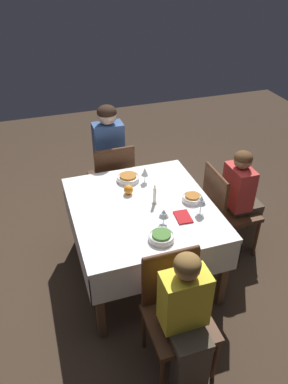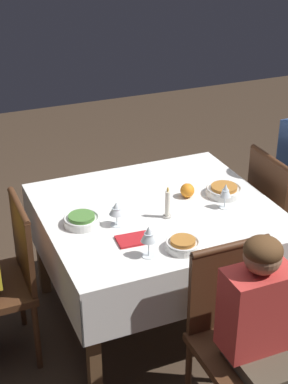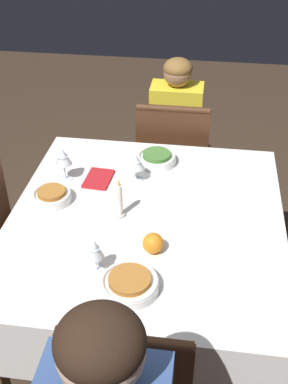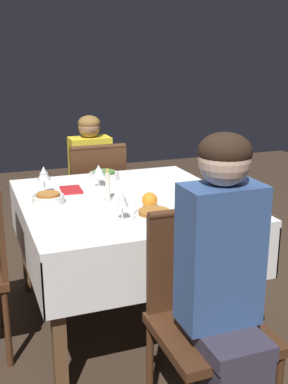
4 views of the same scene
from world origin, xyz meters
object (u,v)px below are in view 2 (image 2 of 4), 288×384
at_px(chair_west, 1,275).
at_px(wine_glass_east, 226,191).
at_px(napkin_red_folded, 133,240).
at_px(bowl_east, 224,190).
at_px(wine_glass_south, 149,235).
at_px(chair_south, 240,332).
at_px(dining_table, 157,222).
at_px(orange_fruit, 187,190).
at_px(person_child_red, 262,342).
at_px(bowl_west, 82,220).
at_px(wine_glass_west, 117,209).
at_px(bowl_south, 183,244).
at_px(candle_centerpiece, 167,205).
at_px(chair_east, 282,212).

xyz_separation_m(chair_west, wine_glass_east, (1.22, -0.18, 0.34)).
bearing_deg(wine_glass_east, napkin_red_folded, -168.15).
xyz_separation_m(bowl_east, wine_glass_south, (-0.65, -0.41, 0.09)).
relative_size(chair_south, bowl_east, 4.38).
bearing_deg(napkin_red_folded, dining_table, 46.36).
distance_m(chair_south, wine_glass_south, 0.61).
distance_m(chair_south, orange_fruit, 0.94).
relative_size(dining_table, person_child_red, 1.17).
distance_m(bowl_west, wine_glass_west, 0.20).
relative_size(bowl_south, orange_fruit, 2.10).
bearing_deg(bowl_west, wine_glass_south, -63.40).
bearing_deg(candle_centerpiece, wine_glass_east, -4.34).
relative_size(chair_east, wine_glass_south, 5.58).
xyz_separation_m(chair_west, bowl_south, (0.82, -0.47, 0.26)).
distance_m(dining_table, chair_west, 0.89).
bearing_deg(chair_south, dining_table, 93.22).
bearing_deg(candle_centerpiece, bowl_south, -101.31).
xyz_separation_m(chair_west, wine_glass_south, (0.64, -0.46, 0.35)).
bearing_deg(napkin_red_folded, chair_south, -62.46).
bearing_deg(chair_west, candle_centerpiece, 80.18).
height_order(chair_south, candle_centerpiece, candle_centerpiece).
distance_m(dining_table, orange_fruit, 0.25).
bearing_deg(bowl_south, dining_table, 82.47).
relative_size(person_child_red, bowl_west, 5.57).
distance_m(bowl_south, wine_glass_west, 0.41).
relative_size(wine_glass_east, orange_fruit, 1.79).
height_order(dining_table, bowl_south, bowl_south).
height_order(bowl_east, candle_centerpiece, candle_centerpiece).
distance_m(person_child_red, bowl_east, 1.07).
relative_size(chair_east, wine_glass_east, 6.28).
height_order(bowl_east, napkin_red_folded, bowl_east).
height_order(bowl_east, bowl_west, same).
height_order(bowl_west, orange_fruit, orange_fruit).
distance_m(chair_east, chair_west, 1.75).
distance_m(chair_south, bowl_south, 0.49).
bearing_deg(chair_south, bowl_east, 65.81).
xyz_separation_m(candle_centerpiece, orange_fruit, (0.20, 0.17, -0.03)).
bearing_deg(person_child_red, chair_south, 90.00).
relative_size(bowl_east, candle_centerpiece, 1.16).
relative_size(chair_south, wine_glass_east, 6.28).
height_order(bowl_west, napkin_red_folded, bowl_west).
height_order(chair_east, orange_fruit, chair_east).
distance_m(chair_east, wine_glass_east, 0.66).
height_order(candle_centerpiece, orange_fruit, candle_centerpiece).
bearing_deg(chair_west, bowl_south, 60.28).
relative_size(bowl_west, napkin_red_folded, 1.10).
relative_size(chair_west, wine_glass_west, 6.69).
xyz_separation_m(chair_west, napkin_red_folded, (0.63, -0.30, 0.24)).
bearing_deg(chair_south, bowl_west, 120.61).
xyz_separation_m(bowl_east, wine_glass_west, (-0.69, -0.08, 0.07)).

